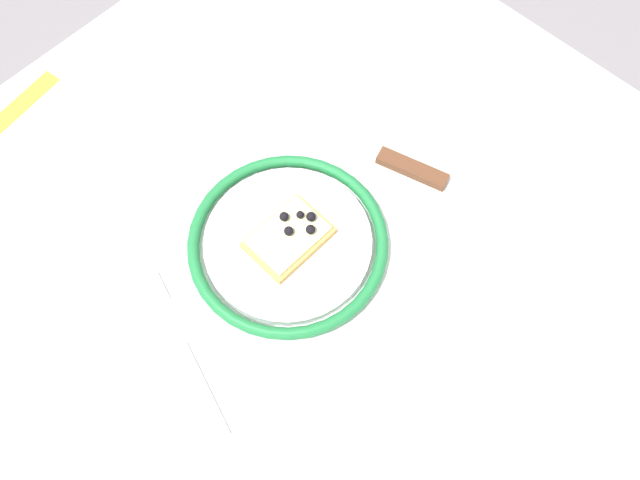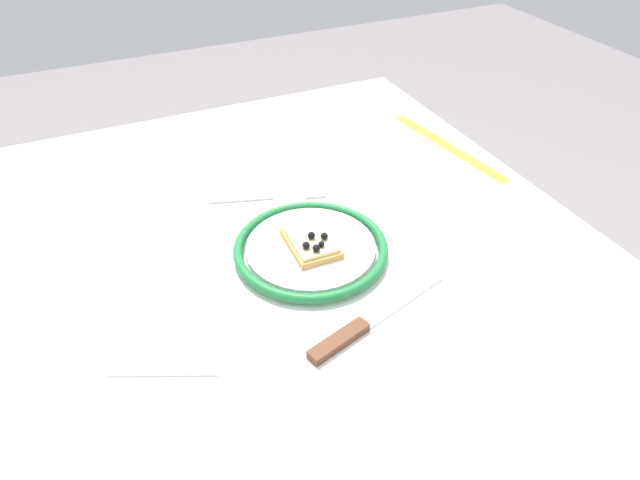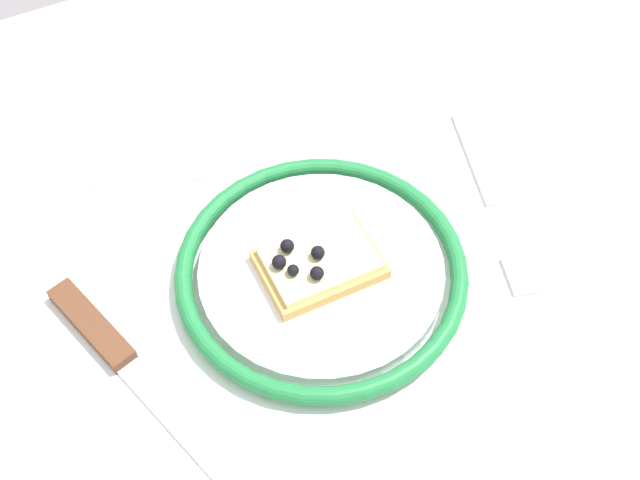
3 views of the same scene
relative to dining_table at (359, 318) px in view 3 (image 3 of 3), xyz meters
name	(u,v)px [view 3 (image 3 of 3)]	position (x,y,z in m)	size (l,w,h in m)	color
dining_table	(359,318)	(0.00, 0.00, 0.00)	(1.02, 0.87, 0.73)	white
plate	(320,270)	(0.04, 0.00, 0.10)	(0.23, 0.23, 0.02)	white
pizza_slice_near	(319,263)	(0.04, 0.00, 0.11)	(0.09, 0.07, 0.03)	tan
knife	(117,353)	(0.20, -0.01, 0.09)	(0.09, 0.24, 0.01)	silver
fork	(491,199)	(-0.13, -0.01, 0.09)	(0.08, 0.20, 0.00)	silver
napkin	(138,128)	(0.11, -0.22, 0.09)	(0.13, 0.13, 0.00)	white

